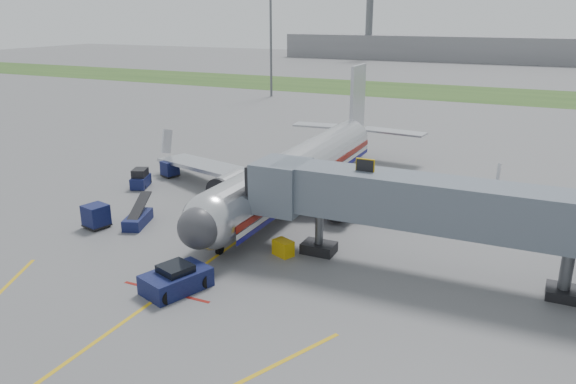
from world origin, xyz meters
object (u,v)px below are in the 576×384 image
at_px(airliner, 299,169).
at_px(pushback_tug, 176,279).
at_px(baggage_tug, 140,179).
at_px(ramp_worker, 225,172).
at_px(belt_loader, 138,219).

height_order(airliner, pushback_tug, airliner).
height_order(airliner, baggage_tug, airliner).
bearing_deg(baggage_tug, pushback_tug, -45.67).
bearing_deg(pushback_tug, baggage_tug, 134.33).
distance_m(pushback_tug, ramp_worker, 22.22).
relative_size(baggage_tug, ramp_worker, 1.54).
bearing_deg(belt_loader, pushback_tug, -40.09).
relative_size(airliner, belt_loader, 8.51).
xyz_separation_m(airliner, baggage_tug, (-14.64, -3.35, -1.87)).
height_order(baggage_tug, belt_loader, belt_loader).
bearing_deg(belt_loader, ramp_worker, 89.84).
xyz_separation_m(baggage_tug, belt_loader, (6.09, -7.86, -0.29)).
distance_m(pushback_tug, belt_loader, 11.71).
relative_size(airliner, baggage_tug, 12.64).
xyz_separation_m(baggage_tug, ramp_worker, (6.13, 4.95, 0.14)).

